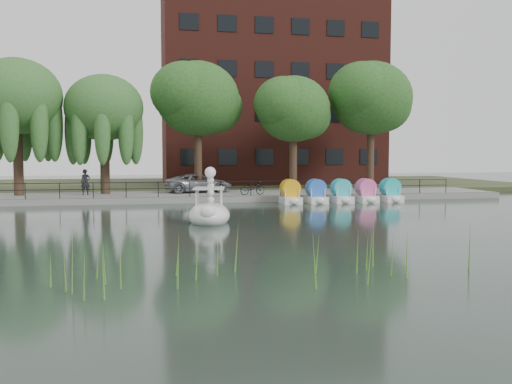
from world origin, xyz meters
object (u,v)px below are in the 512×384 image
object	(u,v)px
minivan	(199,182)
pedestrian	(86,180)
bicycle	(252,187)
swan_boat	(209,210)

from	to	relation	value
minivan	pedestrian	world-z (taller)	pedestrian
minivan	bicycle	xyz separation A→B (m)	(3.28, -3.20, -0.26)
pedestrian	bicycle	bearing A→B (deg)	-29.11
bicycle	swan_boat	xyz separation A→B (m)	(-4.18, -11.13, -0.34)
pedestrian	swan_boat	size ratio (longest dim) A/B	0.60
bicycle	pedestrian	xyz separation A→B (m)	(-10.95, 2.11, 0.49)
minivan	pedestrian	bearing A→B (deg)	89.48
bicycle	pedestrian	bearing A→B (deg)	67.79
bicycle	swan_boat	size ratio (longest dim) A/B	0.52
minivan	pedestrian	size ratio (longest dim) A/B	2.74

